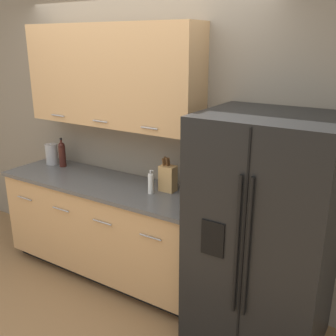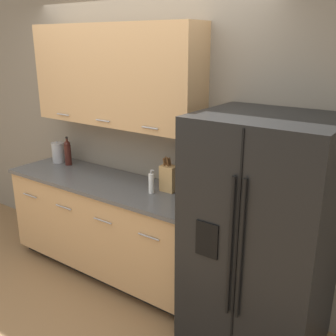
# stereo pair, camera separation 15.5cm
# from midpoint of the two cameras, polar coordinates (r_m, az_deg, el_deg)

# --- Properties ---
(ground_plane) EXTENTS (14.00, 14.00, 0.00)m
(ground_plane) POSITION_cam_midpoint_polar(r_m,az_deg,el_deg) (3.45, -16.03, -21.48)
(ground_plane) COLOR olive
(wall_back) EXTENTS (10.00, 0.39, 2.60)m
(wall_back) POSITION_cam_midpoint_polar(r_m,az_deg,el_deg) (3.65, -3.43, 6.86)
(wall_back) COLOR gray
(wall_back) RESTS_ON ground_plane
(counter_unit) EXTENTS (2.07, 0.64, 0.93)m
(counter_unit) POSITION_cam_midpoint_polar(r_m,az_deg,el_deg) (3.83, -7.38, -8.25)
(counter_unit) COLOR black
(counter_unit) RESTS_ON ground_plane
(refrigerator) EXTENTS (0.92, 0.81, 1.71)m
(refrigerator) POSITION_cam_midpoint_polar(r_m,az_deg,el_deg) (2.86, 14.82, -9.63)
(refrigerator) COLOR black
(refrigerator) RESTS_ON ground_plane
(knife_block) EXTENTS (0.14, 0.10, 0.30)m
(knife_block) POSITION_cam_midpoint_polar(r_m,az_deg,el_deg) (3.33, 1.43, -1.46)
(knife_block) COLOR tan
(knife_block) RESTS_ON counter_unit
(wine_bottle) EXTENTS (0.07, 0.07, 0.30)m
(wine_bottle) POSITION_cam_midpoint_polar(r_m,az_deg,el_deg) (4.15, -13.32, 2.23)
(wine_bottle) COLOR #3D1914
(wine_bottle) RESTS_ON counter_unit
(soap_dispenser) EXTENTS (0.05, 0.05, 0.21)m
(soap_dispenser) POSITION_cam_midpoint_polar(r_m,az_deg,el_deg) (3.30, -1.09, -2.22)
(soap_dispenser) COLOR white
(soap_dispenser) RESTS_ON counter_unit
(steel_canister) EXTENTS (0.13, 0.13, 0.23)m
(steel_canister) POSITION_cam_midpoint_polar(r_m,az_deg,el_deg) (4.28, -14.69, 2.19)
(steel_canister) COLOR #A3A3A5
(steel_canister) RESTS_ON counter_unit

